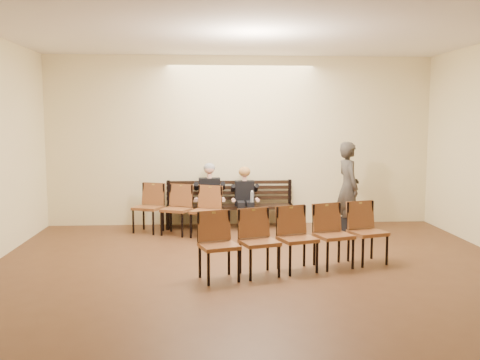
{
  "coord_description": "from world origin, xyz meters",
  "views": [
    {
      "loc": [
        -0.74,
        -6.13,
        2.19
      ],
      "look_at": [
        -0.08,
        4.05,
        1.04
      ],
      "focal_mm": 40.0,
      "sensor_mm": 36.0,
      "label": 1
    }
  ],
  "objects_px": {
    "laptop": "(209,203)",
    "passerby": "(348,180)",
    "seated_man": "(210,197)",
    "bag": "(354,225)",
    "chair_row_front": "(176,210)",
    "bench": "(230,216)",
    "water_bottle": "(252,202)",
    "chair_row_back": "(298,239)",
    "seated_woman": "(245,201)"
  },
  "relations": [
    {
      "from": "laptop",
      "to": "passerby",
      "type": "height_order",
      "value": "passerby"
    },
    {
      "from": "seated_man",
      "to": "bag",
      "type": "relative_size",
      "value": 3.08
    },
    {
      "from": "seated_man",
      "to": "bag",
      "type": "xyz_separation_m",
      "value": [
        2.8,
        -0.56,
        -0.49
      ]
    },
    {
      "from": "chair_row_front",
      "to": "seated_man",
      "type": "bearing_deg",
      "value": 63.35
    },
    {
      "from": "laptop",
      "to": "bag",
      "type": "distance_m",
      "value": 2.86
    },
    {
      "from": "bench",
      "to": "passerby",
      "type": "relative_size",
      "value": 1.28
    },
    {
      "from": "laptop",
      "to": "water_bottle",
      "type": "distance_m",
      "value": 0.85
    },
    {
      "from": "chair_row_back",
      "to": "bench",
      "type": "bearing_deg",
      "value": 86.58
    },
    {
      "from": "laptop",
      "to": "passerby",
      "type": "relative_size",
      "value": 0.15
    },
    {
      "from": "seated_man",
      "to": "chair_row_back",
      "type": "bearing_deg",
      "value": -68.46
    },
    {
      "from": "water_bottle",
      "to": "bag",
      "type": "height_order",
      "value": "water_bottle"
    },
    {
      "from": "bench",
      "to": "laptop",
      "type": "xyz_separation_m",
      "value": [
        -0.43,
        -0.36,
        0.34
      ]
    },
    {
      "from": "laptop",
      "to": "bench",
      "type": "bearing_deg",
      "value": 27.23
    },
    {
      "from": "bench",
      "to": "laptop",
      "type": "relative_size",
      "value": 8.56
    },
    {
      "from": "bench",
      "to": "laptop",
      "type": "height_order",
      "value": "laptop"
    },
    {
      "from": "bench",
      "to": "chair_row_front",
      "type": "distance_m",
      "value": 1.27
    },
    {
      "from": "water_bottle",
      "to": "chair_row_front",
      "type": "bearing_deg",
      "value": -169.59
    },
    {
      "from": "seated_man",
      "to": "chair_row_front",
      "type": "height_order",
      "value": "seated_man"
    },
    {
      "from": "bag",
      "to": "chair_row_front",
      "type": "xyz_separation_m",
      "value": [
        -3.44,
        0.03,
        0.33
      ]
    },
    {
      "from": "laptop",
      "to": "chair_row_front",
      "type": "bearing_deg",
      "value": -168.25
    },
    {
      "from": "bench",
      "to": "water_bottle",
      "type": "distance_m",
      "value": 0.66
    },
    {
      "from": "passerby",
      "to": "chair_row_front",
      "type": "height_order",
      "value": "passerby"
    },
    {
      "from": "water_bottle",
      "to": "chair_row_back",
      "type": "xyz_separation_m",
      "value": [
        0.41,
        -2.9,
        -0.1
      ]
    },
    {
      "from": "bag",
      "to": "passerby",
      "type": "relative_size",
      "value": 0.21
    },
    {
      "from": "seated_woman",
      "to": "chair_row_back",
      "type": "height_order",
      "value": "seated_woman"
    },
    {
      "from": "bench",
      "to": "chair_row_back",
      "type": "height_order",
      "value": "chair_row_back"
    },
    {
      "from": "seated_man",
      "to": "water_bottle",
      "type": "xyz_separation_m",
      "value": [
        0.84,
        -0.26,
        -0.08
      ]
    },
    {
      "from": "laptop",
      "to": "chair_row_back",
      "type": "bearing_deg",
      "value": -79.68
    },
    {
      "from": "seated_man",
      "to": "chair_row_front",
      "type": "distance_m",
      "value": 0.85
    },
    {
      "from": "water_bottle",
      "to": "chair_row_back",
      "type": "relative_size",
      "value": 0.08
    },
    {
      "from": "seated_woman",
      "to": "bag",
      "type": "bearing_deg",
      "value": -15.0
    },
    {
      "from": "water_bottle",
      "to": "bench",
      "type": "bearing_deg",
      "value": 138.04
    },
    {
      "from": "water_bottle",
      "to": "passerby",
      "type": "height_order",
      "value": "passerby"
    },
    {
      "from": "water_bottle",
      "to": "passerby",
      "type": "distance_m",
      "value": 1.93
    },
    {
      "from": "bench",
      "to": "seated_man",
      "type": "relative_size",
      "value": 2.02
    },
    {
      "from": "seated_woman",
      "to": "chair_row_back",
      "type": "distance_m",
      "value": 3.2
    },
    {
      "from": "seated_woman",
      "to": "seated_man",
      "type": "bearing_deg",
      "value": 180.0
    },
    {
      "from": "chair_row_front",
      "to": "bag",
      "type": "bearing_deg",
      "value": 23.24
    },
    {
      "from": "bench",
      "to": "seated_woman",
      "type": "bearing_deg",
      "value": -22.07
    },
    {
      "from": "seated_woman",
      "to": "laptop",
      "type": "relative_size",
      "value": 3.67
    },
    {
      "from": "bench",
      "to": "chair_row_back",
      "type": "distance_m",
      "value": 3.39
    },
    {
      "from": "passerby",
      "to": "chair_row_back",
      "type": "xyz_separation_m",
      "value": [
        -1.46,
        -2.67,
        -0.54
      ]
    },
    {
      "from": "seated_man",
      "to": "chair_row_back",
      "type": "xyz_separation_m",
      "value": [
        1.25,
        -3.15,
        -0.17
      ]
    },
    {
      "from": "chair_row_front",
      "to": "chair_row_back",
      "type": "relative_size",
      "value": 0.6
    },
    {
      "from": "laptop",
      "to": "passerby",
      "type": "distance_m",
      "value": 2.76
    },
    {
      "from": "seated_woman",
      "to": "chair_row_back",
      "type": "relative_size",
      "value": 0.38
    },
    {
      "from": "seated_man",
      "to": "water_bottle",
      "type": "bearing_deg",
      "value": -17.13
    },
    {
      "from": "bench",
      "to": "passerby",
      "type": "xyz_separation_m",
      "value": [
        2.28,
        -0.6,
        0.79
      ]
    },
    {
      "from": "bench",
      "to": "water_bottle",
      "type": "relative_size",
      "value": 11.0
    },
    {
      "from": "seated_man",
      "to": "passerby",
      "type": "xyz_separation_m",
      "value": [
        2.7,
        -0.48,
        0.37
      ]
    }
  ]
}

